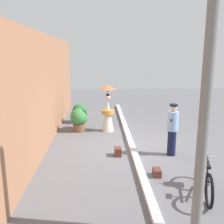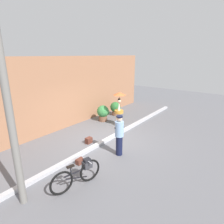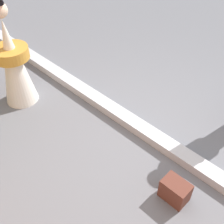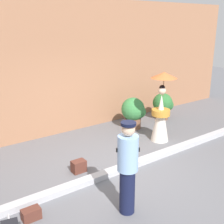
# 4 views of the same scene
# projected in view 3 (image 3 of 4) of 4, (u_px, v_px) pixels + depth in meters

# --- Properties ---
(ground_plane) EXTENTS (30.00, 30.00, 0.00)m
(ground_plane) POSITION_uv_depth(u_px,v_px,m) (153.00, 140.00, 3.78)
(ground_plane) COLOR slate
(sidewalk_curb) EXTENTS (14.00, 0.20, 0.12)m
(sidewalk_curb) POSITION_uv_depth(u_px,v_px,m) (153.00, 137.00, 3.74)
(sidewalk_curb) COLOR #B2B2B7
(sidewalk_curb) RESTS_ON ground_plane
(person_with_parasol) EXTENTS (0.68, 0.68, 1.88)m
(person_with_parasol) POSITION_uv_depth(u_px,v_px,m) (9.00, 47.00, 3.82)
(person_with_parasol) COLOR silver
(person_with_parasol) RESTS_ON ground_plane
(backpack_on_pavement) EXTENTS (0.30, 0.21, 0.26)m
(backpack_on_pavement) POSITION_uv_depth(u_px,v_px,m) (175.00, 190.00, 3.06)
(backpack_on_pavement) COLOR #592D23
(backpack_on_pavement) RESTS_ON ground_plane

